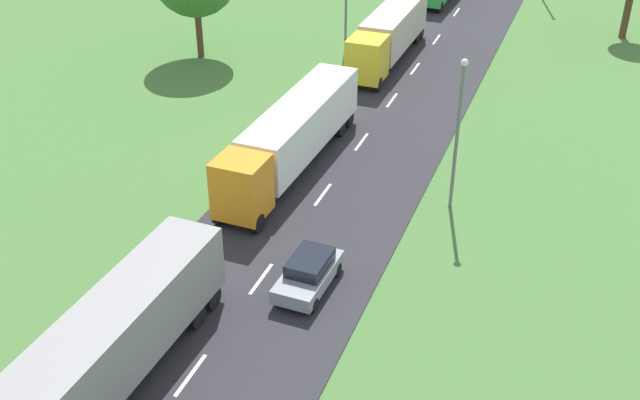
{
  "coord_description": "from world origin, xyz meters",
  "views": [
    {
      "loc": [
        12.3,
        -0.45,
        20.99
      ],
      "look_at": [
        0.76,
        30.19,
        1.26
      ],
      "focal_mm": 43.3,
      "sensor_mm": 36.0,
      "label": 1
    }
  ],
  "objects_px": {
    "truck_third": "(389,33)",
    "truck_second": "(292,134)",
    "car_third": "(309,273)",
    "truck_lead": "(102,353)",
    "lamppost_second": "(458,128)"
  },
  "relations": [
    {
      "from": "truck_third",
      "to": "truck_second",
      "type": "bearing_deg",
      "value": -90.86
    },
    {
      "from": "truck_second",
      "to": "car_third",
      "type": "height_order",
      "value": "truck_second"
    },
    {
      "from": "truck_lead",
      "to": "truck_second",
      "type": "bearing_deg",
      "value": 91.02
    },
    {
      "from": "truck_second",
      "to": "lamppost_second",
      "type": "relative_size",
      "value": 1.79
    },
    {
      "from": "truck_second",
      "to": "truck_third",
      "type": "relative_size",
      "value": 1.12
    },
    {
      "from": "truck_lead",
      "to": "truck_third",
      "type": "relative_size",
      "value": 1.09
    },
    {
      "from": "car_third",
      "to": "truck_lead",
      "type": "bearing_deg",
      "value": -117.76
    },
    {
      "from": "truck_lead",
      "to": "truck_third",
      "type": "xyz_separation_m",
      "value": [
        -0.06,
        36.75,
        0.03
      ]
    },
    {
      "from": "car_third",
      "to": "lamppost_second",
      "type": "bearing_deg",
      "value": 64.4
    },
    {
      "from": "truck_second",
      "to": "lamppost_second",
      "type": "xyz_separation_m",
      "value": [
        9.22,
        -0.95,
        2.4
      ]
    },
    {
      "from": "truck_third",
      "to": "car_third",
      "type": "xyz_separation_m",
      "value": [
        4.61,
        -28.11,
        -1.27
      ]
    },
    {
      "from": "truck_lead",
      "to": "truck_third",
      "type": "height_order",
      "value": "truck_third"
    },
    {
      "from": "truck_lead",
      "to": "car_third",
      "type": "xyz_separation_m",
      "value": [
        4.55,
        8.64,
        -1.24
      ]
    },
    {
      "from": "truck_second",
      "to": "truck_third",
      "type": "distance_m",
      "value": 18.09
    },
    {
      "from": "car_third",
      "to": "truck_third",
      "type": "bearing_deg",
      "value": 99.31
    }
  ]
}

